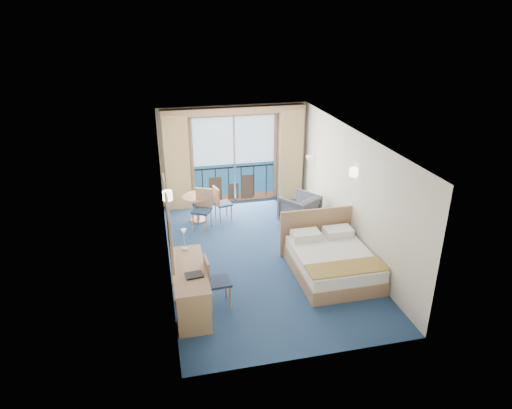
# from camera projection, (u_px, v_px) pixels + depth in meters

# --- Properties ---
(floor) EXTENTS (6.50, 6.50, 0.00)m
(floor) POSITION_uv_depth(u_px,v_px,m) (262.00, 256.00, 10.03)
(floor) COLOR navy
(floor) RESTS_ON ground
(room_walls) EXTENTS (4.04, 6.54, 2.72)m
(room_walls) POSITION_uv_depth(u_px,v_px,m) (262.00, 180.00, 9.33)
(room_walls) COLOR beige
(room_walls) RESTS_ON ground
(balcony_door) EXTENTS (2.36, 0.03, 2.52)m
(balcony_door) POSITION_uv_depth(u_px,v_px,m) (234.00, 162.00, 12.46)
(balcony_door) COLOR navy
(balcony_door) RESTS_ON room_walls
(curtain_left) EXTENTS (0.65, 0.22, 2.55)m
(curtain_left) POSITION_uv_depth(u_px,v_px,m) (177.00, 163.00, 11.96)
(curtain_left) COLOR tan
(curtain_left) RESTS_ON room_walls
(curtain_right) EXTENTS (0.65, 0.22, 2.55)m
(curtain_right) POSITION_uv_depth(u_px,v_px,m) (290.00, 155.00, 12.59)
(curtain_right) COLOR tan
(curtain_right) RESTS_ON room_walls
(pelmet) EXTENTS (3.80, 0.25, 0.18)m
(pelmet) POSITION_uv_depth(u_px,v_px,m) (234.00, 111.00, 11.79)
(pelmet) COLOR tan
(pelmet) RESTS_ON room_walls
(mirror) EXTENTS (0.05, 1.25, 0.95)m
(mirror) POSITION_uv_depth(u_px,v_px,m) (170.00, 232.00, 7.67)
(mirror) COLOR tan
(mirror) RESTS_ON room_walls
(wall_print) EXTENTS (0.04, 0.42, 0.52)m
(wall_print) POSITION_uv_depth(u_px,v_px,m) (164.00, 188.00, 9.40)
(wall_print) COLOR tan
(wall_print) RESTS_ON room_walls
(sconce_left) EXTENTS (0.18, 0.18, 0.18)m
(sconce_left) POSITION_uv_depth(u_px,v_px,m) (167.00, 196.00, 8.36)
(sconce_left) COLOR beige
(sconce_left) RESTS_ON room_walls
(sconce_right) EXTENTS (0.18, 0.18, 0.18)m
(sconce_right) POSITION_uv_depth(u_px,v_px,m) (354.00, 172.00, 9.56)
(sconce_right) COLOR beige
(sconce_right) RESTS_ON room_walls
(bed) EXTENTS (1.67, 1.98, 1.05)m
(bed) POSITION_uv_depth(u_px,v_px,m) (332.00, 261.00, 9.27)
(bed) COLOR tan
(bed) RESTS_ON ground
(nightstand) EXTENTS (0.39, 0.37, 0.51)m
(nightstand) POSITION_uv_depth(u_px,v_px,m) (336.00, 234.00, 10.44)
(nightstand) COLOR #9E7453
(nightstand) RESTS_ON ground
(phone) EXTENTS (0.22, 0.18, 0.09)m
(phone) POSITION_uv_depth(u_px,v_px,m) (339.00, 223.00, 10.30)
(phone) COLOR beige
(phone) RESTS_ON nightstand
(armchair) EXTENTS (1.14, 1.14, 0.76)m
(armchair) POSITION_uv_depth(u_px,v_px,m) (299.00, 209.00, 11.43)
(armchair) COLOR #41464F
(armchair) RESTS_ON ground
(floor_lamp) EXTENTS (0.20, 0.20, 1.43)m
(floor_lamp) POSITION_uv_depth(u_px,v_px,m) (309.00, 169.00, 12.13)
(floor_lamp) COLOR silver
(floor_lamp) RESTS_ON ground
(desk) EXTENTS (0.59, 1.72, 0.81)m
(desk) POSITION_uv_depth(u_px,v_px,m) (192.00, 301.00, 7.73)
(desk) COLOR tan
(desk) RESTS_ON ground
(desk_chair) EXTENTS (0.46, 0.45, 0.99)m
(desk_chair) POSITION_uv_depth(u_px,v_px,m) (213.00, 279.00, 8.16)
(desk_chair) COLOR #202E4C
(desk_chair) RESTS_ON ground
(folder) EXTENTS (0.32, 0.26, 0.03)m
(folder) POSITION_uv_depth(u_px,v_px,m) (194.00, 275.00, 7.78)
(folder) COLOR black
(folder) RESTS_ON desk
(desk_lamp) EXTENTS (0.11, 0.11, 0.41)m
(desk_lamp) POSITION_uv_depth(u_px,v_px,m) (184.00, 235.00, 8.51)
(desk_lamp) COLOR silver
(desk_lamp) RESTS_ON desk
(round_table) EXTENTS (0.75, 0.75, 0.68)m
(round_table) POSITION_uv_depth(u_px,v_px,m) (198.00, 202.00, 11.52)
(round_table) COLOR tan
(round_table) RESTS_ON ground
(table_chair_a) EXTENTS (0.48, 0.47, 0.90)m
(table_chair_a) POSITION_uv_depth(u_px,v_px,m) (220.00, 201.00, 11.55)
(table_chair_a) COLOR #202E4C
(table_chair_a) RESTS_ON ground
(table_chair_b) EXTENTS (0.57, 0.58, 0.99)m
(table_chair_b) POSITION_uv_depth(u_px,v_px,m) (203.00, 206.00, 11.15)
(table_chair_b) COLOR #202E4C
(table_chair_b) RESTS_ON ground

